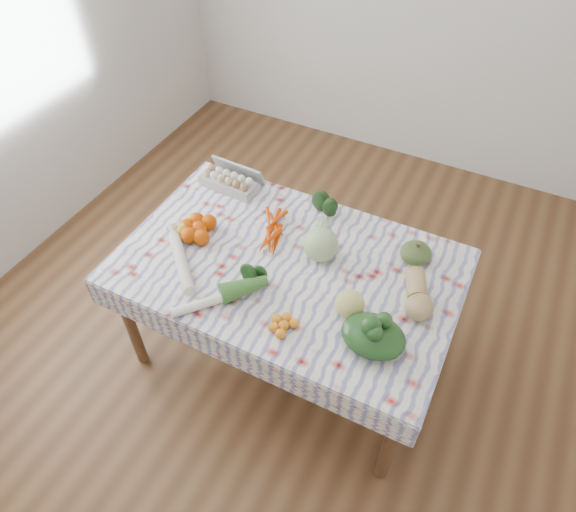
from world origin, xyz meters
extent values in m
plane|color=brown|center=(0.00, 0.00, 0.00)|extent=(4.50, 4.50, 0.00)
cube|color=brown|center=(0.00, 0.00, 0.73)|extent=(1.60, 1.00, 0.04)
cylinder|color=brown|center=(-0.74, -0.44, 0.35)|extent=(0.06, 0.06, 0.71)
cylinder|color=brown|center=(0.74, -0.44, 0.35)|extent=(0.06, 0.06, 0.71)
cylinder|color=brown|center=(-0.74, 0.44, 0.35)|extent=(0.06, 0.06, 0.71)
cylinder|color=brown|center=(0.74, 0.44, 0.35)|extent=(0.06, 0.06, 0.71)
cube|color=white|center=(0.00, 0.00, 0.76)|extent=(1.66, 1.06, 0.01)
cube|color=#A6A6A1|center=(-0.57, 0.37, 0.81)|extent=(0.34, 0.15, 0.09)
cube|color=#D73D01|center=(-0.16, 0.15, 0.78)|extent=(0.28, 0.26, 0.04)
ellipsoid|color=#173212|center=(0.02, 0.39, 0.83)|extent=(0.17, 0.16, 0.13)
ellipsoid|color=#465B2A|center=(0.55, 0.31, 0.81)|extent=(0.15, 0.15, 0.10)
sphere|color=#9FBC7C|center=(0.12, 0.12, 0.85)|extent=(0.22, 0.22, 0.17)
ellipsoid|color=tan|center=(0.63, 0.05, 0.82)|extent=(0.22, 0.30, 0.13)
cube|color=#D04601|center=(-0.50, -0.02, 0.81)|extent=(0.32, 0.32, 0.09)
ellipsoid|color=#1C4519|center=(-0.10, -0.20, 0.81)|extent=(0.13, 0.13, 0.09)
cube|color=orange|center=(0.16, -0.35, 0.79)|extent=(0.20, 0.20, 0.05)
sphere|color=#D0C568|center=(0.38, -0.15, 0.83)|extent=(0.17, 0.17, 0.13)
ellipsoid|color=#173715|center=(0.53, -0.26, 0.82)|extent=(0.32, 0.27, 0.12)
cylinder|color=beige|center=(-0.46, -0.25, 0.79)|extent=(0.34, 0.33, 0.06)
cylinder|color=white|center=(-0.18, -0.35, 0.79)|extent=(0.33, 0.37, 0.05)
camera|label=1|loc=(0.77, -1.53, 2.63)|focal=32.00mm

